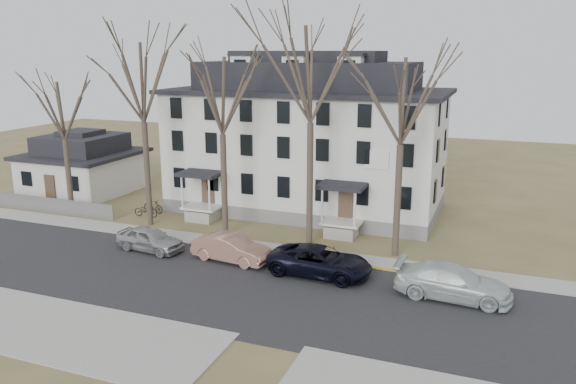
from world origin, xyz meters
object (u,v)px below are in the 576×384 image
at_px(small_house, 83,166).
at_px(car_tan, 231,249).
at_px(tree_center, 311,67).
at_px(tree_mid_right, 403,95).
at_px(boarding_house, 307,140).
at_px(car_white, 453,283).
at_px(car_navy, 320,262).
at_px(bicycle_right, 153,207).
at_px(tree_mid_left, 221,90).
at_px(tree_far_left, 141,77).
at_px(car_silver, 150,239).
at_px(bicycle_left, 146,211).
at_px(tree_bungalow, 62,107).

bearing_deg(small_house, car_tan, -28.48).
bearing_deg(tree_center, tree_mid_right, 0.00).
height_order(small_house, car_tan, small_house).
height_order(boarding_house, car_white, boarding_house).
bearing_deg(small_house, tree_mid_right, -12.27).
bearing_deg(car_navy, tree_center, 27.41).
bearing_deg(bicycle_right, tree_mid_left, -101.94).
bearing_deg(tree_center, small_house, 164.92).
bearing_deg(car_tan, tree_mid_left, 37.83).
height_order(tree_center, car_white, tree_center).
height_order(car_tan, car_navy, car_navy).
xyz_separation_m(tree_mid_left, car_white, (15.29, -5.11, -8.77)).
bearing_deg(car_tan, car_white, -86.00).
bearing_deg(boarding_house, car_white, -47.17).
relative_size(tree_center, car_navy, 2.57).
relative_size(tree_center, car_tan, 3.08).
distance_m(tree_far_left, tree_mid_right, 17.52).
bearing_deg(car_silver, tree_mid_right, -65.47).
height_order(small_house, tree_center, tree_center).
bearing_deg(small_house, car_navy, -23.31).
height_order(tree_mid_left, tree_mid_right, same).
distance_m(tree_center, bicycle_left, 17.03).
xyz_separation_m(tree_mid_right, car_white, (3.79, -5.11, -8.77)).
bearing_deg(car_silver, tree_center, -55.56).
relative_size(tree_mid_right, car_white, 2.23).
xyz_separation_m(car_navy, bicycle_right, (-15.57, 7.05, -0.25)).
distance_m(small_house, car_navy, 27.49).
relative_size(tree_mid_left, tree_mid_right, 1.00).
xyz_separation_m(car_navy, bicycle_left, (-15.49, 5.99, -0.30)).
bearing_deg(bicycle_left, car_silver, -146.09).
relative_size(small_house, tree_mid_left, 0.68).
bearing_deg(bicycle_right, tree_far_left, -144.19).
bearing_deg(bicycle_right, car_navy, -108.34).
height_order(boarding_house, bicycle_left, boarding_house).
xyz_separation_m(tree_far_left, car_silver, (3.21, -4.69, -9.59)).
xyz_separation_m(tree_mid_right, bicycle_left, (-18.78, 1.32, -9.10)).
distance_m(car_navy, bicycle_left, 16.61).
bearing_deg(tree_mid_left, tree_bungalow, 180.00).
distance_m(tree_mid_left, tree_center, 6.18).
bearing_deg(tree_far_left, car_white, -13.49).
bearing_deg(car_navy, car_white, -91.52).
relative_size(tree_mid_right, bicycle_left, 6.71).
bearing_deg(car_navy, bicycle_right, 67.73).
xyz_separation_m(small_house, tree_mid_left, (17.00, -6.20, 7.35)).
bearing_deg(bicycle_right, car_white, -102.29).
bearing_deg(tree_far_left, small_house, 150.61).
xyz_separation_m(small_house, car_white, (32.29, -11.31, -1.42)).
height_order(tree_far_left, car_tan, tree_far_left).
distance_m(tree_center, car_silver, 14.36).
bearing_deg(small_house, bicycle_left, -26.62).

